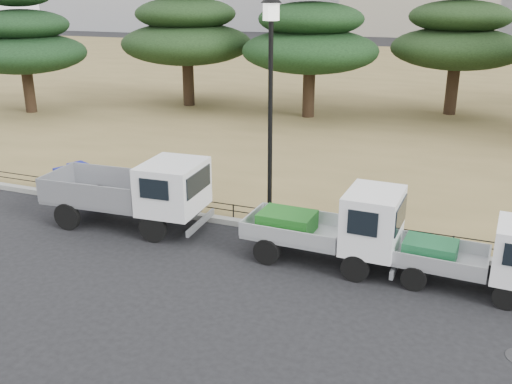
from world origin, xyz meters
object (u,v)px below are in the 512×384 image
at_px(street_lamp, 271,73).
at_px(truck_large, 134,189).
at_px(truck_kei_rear, 480,255).
at_px(truck_kei_front, 334,225).
at_px(tarp_pile, 76,177).

bearing_deg(street_lamp, truck_large, -158.05).
distance_m(truck_large, truck_kei_rear, 9.06).
relative_size(truck_large, truck_kei_front, 1.23).
relative_size(truck_large, street_lamp, 0.75).
distance_m(street_lamp, tarp_pile, 7.94).
relative_size(truck_large, tarp_pile, 2.94).
bearing_deg(truck_kei_front, truck_large, 179.68).
bearing_deg(truck_kei_rear, tarp_pile, 173.46).
bearing_deg(truck_large, tarp_pile, 149.19).
xyz_separation_m(truck_large, truck_kei_front, (5.75, -0.19, -0.12)).
relative_size(truck_kei_front, truck_kei_rear, 1.14).
bearing_deg(street_lamp, truck_kei_front, -35.33).
bearing_deg(truck_large, street_lamp, 18.58).
bearing_deg(truck_kei_rear, street_lamp, 165.73).
height_order(truck_kei_rear, street_lamp, street_lamp).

